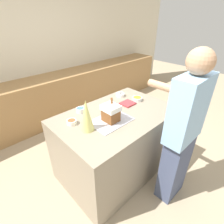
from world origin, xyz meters
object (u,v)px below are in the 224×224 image
candy_bowl_front_corner (137,99)px  person (182,134)px  candy_bowl_behind_tray (120,95)px  baking_tray (111,121)px  decorative_tree (86,116)px  candy_bowl_center_rear (80,110)px  cookbook (128,103)px  gingerbread_house (111,113)px  candy_bowl_beside_tree (72,122)px

candy_bowl_front_corner → person: bearing=-108.1°
candy_bowl_front_corner → candy_bowl_behind_tray: candy_bowl_front_corner is taller
baking_tray → person: (0.37, -0.67, -0.01)m
baking_tray → decorative_tree: (-0.29, 0.05, 0.17)m
decorative_tree → candy_bowl_center_rear: size_ratio=3.14×
candy_bowl_behind_tray → cookbook: (-0.11, -0.25, -0.02)m
gingerbread_house → candy_bowl_center_rear: size_ratio=2.38×
cookbook → candy_bowl_beside_tree: bearing=172.5°
candy_bowl_front_corner → candy_bowl_behind_tray: 0.27m
candy_bowl_front_corner → candy_bowl_center_rear: 0.81m
gingerbread_house → person: (0.37, -0.67, -0.11)m
baking_tray → candy_bowl_behind_tray: (0.56, 0.40, 0.02)m
candy_bowl_center_rear → baking_tray: bearing=-72.7°
baking_tray → candy_bowl_front_corner: bearing=12.0°
candy_bowl_front_corner → candy_bowl_center_rear: (-0.76, 0.28, 0.00)m
person → candy_bowl_behind_tray: bearing=79.7°
candy_bowl_center_rear → person: size_ratio=0.06×
candy_bowl_behind_tray → candy_bowl_center_rear: candy_bowl_center_rear is taller
baking_tray → candy_bowl_beside_tree: candy_bowl_beside_tree is taller
baking_tray → cookbook: cookbook is taller
baking_tray → person: 0.77m
candy_bowl_behind_tray → baking_tray: bearing=-144.9°
candy_bowl_front_corner → candy_bowl_beside_tree: size_ratio=1.29×
candy_bowl_front_corner → cookbook: size_ratio=0.77×
decorative_tree → candy_bowl_front_corner: size_ratio=2.48×
person → candy_bowl_front_corner: bearing=71.9°
candy_bowl_beside_tree → candy_bowl_center_rear: candy_bowl_center_rear is taller
baking_tray → cookbook: 0.48m
candy_bowl_center_rear → person: (0.50, -1.09, -0.03)m
decorative_tree → candy_bowl_front_corner: decorative_tree is taller
baking_tray → gingerbread_house: 0.11m
gingerbread_house → decorative_tree: size_ratio=0.76×
gingerbread_house → cookbook: gingerbread_house is taller
candy_bowl_front_corner → candy_bowl_beside_tree: bearing=173.0°
cookbook → candy_bowl_center_rear: bearing=155.6°
candy_bowl_center_rear → cookbook: bearing=-24.4°
gingerbread_house → candy_bowl_center_rear: gingerbread_house is taller
baking_tray → candy_bowl_center_rear: size_ratio=4.32×
decorative_tree → candy_bowl_behind_tray: (0.85, 0.35, -0.15)m
decorative_tree → person: person is taller
gingerbread_house → person: person is taller
baking_tray → decorative_tree: 0.34m
gingerbread_house → candy_bowl_center_rear: (-0.13, 0.41, -0.08)m
candy_bowl_behind_tray → gingerbread_house: bearing=-144.9°
candy_bowl_center_rear → candy_bowl_beside_tree: bearing=-145.2°
candy_bowl_behind_tray → candy_bowl_beside_tree: 0.93m
baking_tray → person: person is taller
baking_tray → candy_bowl_center_rear: 0.43m
decorative_tree → candy_bowl_beside_tree: bearing=107.2°
person → candy_bowl_center_rear: bearing=114.7°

